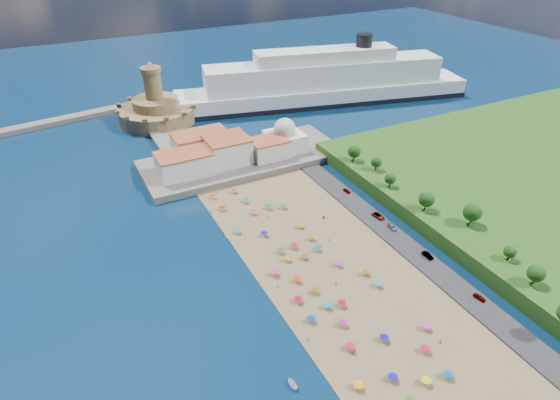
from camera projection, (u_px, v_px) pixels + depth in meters
ground at (304, 260)px, 152.37m from camera, size 700.00×700.00×0.00m
terrace at (243, 159)px, 210.66m from camera, size 90.00×36.00×3.00m
jetty at (174, 140)px, 228.75m from camera, size 18.00×70.00×2.40m
waterfront_buildings at (214, 152)px, 202.73m from camera, size 57.00×29.00×11.00m
domed_building at (285, 137)px, 212.98m from camera, size 16.00×16.00×15.00m
fortress at (156, 110)px, 248.55m from camera, size 40.00×40.00×32.40m
cruise_ship at (324, 83)px, 272.20m from camera, size 174.46×63.95×37.87m
beach_parasols at (318, 278)px, 141.60m from camera, size 30.70×117.90×2.20m
beachgoers at (303, 261)px, 149.99m from camera, size 37.82×97.24×1.86m
parked_cars at (397, 231)px, 163.91m from camera, size 3.05×72.10×1.43m
hillside_trees at (441, 207)px, 160.96m from camera, size 18.72×106.85×7.97m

